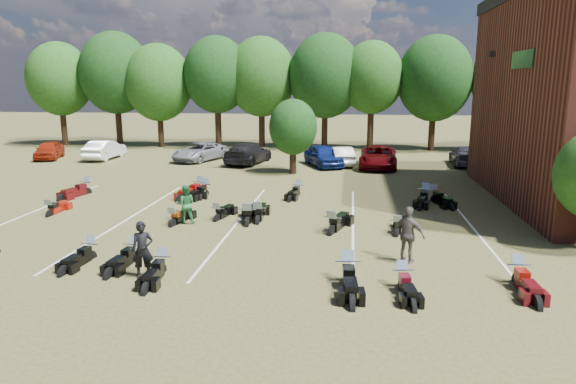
% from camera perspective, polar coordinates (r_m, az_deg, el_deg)
% --- Properties ---
extents(ground, '(160.00, 160.00, 0.00)m').
position_cam_1_polar(ground, '(19.21, 1.23, -6.06)').
color(ground, brown).
rests_on(ground, ground).
extents(car_0, '(2.88, 4.49, 1.42)m').
position_cam_1_polar(car_0, '(45.09, -25.01, 4.25)').
color(car_0, maroon).
rests_on(car_0, ground).
extents(car_1, '(1.62, 4.60, 1.52)m').
position_cam_1_polar(car_1, '(43.24, -19.70, 4.45)').
color(car_1, silver).
rests_on(car_1, ground).
extents(car_2, '(3.91, 5.52, 1.40)m').
position_cam_1_polar(car_2, '(40.50, -9.77, 4.43)').
color(car_2, gray).
rests_on(car_2, ground).
extents(car_3, '(3.23, 5.69, 1.55)m').
position_cam_1_polar(car_3, '(38.63, -4.47, 4.32)').
color(car_3, black).
rests_on(car_3, ground).
extents(car_4, '(3.51, 4.93, 1.56)m').
position_cam_1_polar(car_4, '(37.36, 3.94, 4.06)').
color(car_4, navy).
rests_on(car_4, ground).
extents(car_5, '(2.20, 4.40, 1.39)m').
position_cam_1_polar(car_5, '(37.97, 5.91, 4.03)').
color(car_5, '#B3B3AE').
rests_on(car_5, ground).
extents(car_6, '(2.87, 5.69, 1.54)m').
position_cam_1_polar(car_6, '(37.20, 9.99, 3.86)').
color(car_6, '#580509').
rests_on(car_6, ground).
extents(car_7, '(2.39, 5.11, 1.44)m').
position_cam_1_polar(car_7, '(39.80, 19.16, 3.83)').
color(car_7, '#3C3D42').
rests_on(car_7, ground).
extents(person_black, '(0.76, 0.61, 1.80)m').
position_cam_1_polar(person_black, '(16.62, -15.85, -6.20)').
color(person_black, black).
rests_on(person_black, ground).
extents(person_green, '(0.93, 0.79, 1.70)m').
position_cam_1_polar(person_green, '(22.52, -11.32, -1.33)').
color(person_green, '#286B3A').
rests_on(person_green, ground).
extents(person_grey, '(1.23, 0.97, 1.95)m').
position_cam_1_polar(person_grey, '(17.74, 13.22, -4.65)').
color(person_grey, '#544D48').
rests_on(person_grey, ground).
extents(motorcycle_1, '(0.84, 2.20, 1.20)m').
position_cam_1_polar(motorcycle_1, '(18.49, -16.78, -7.33)').
color(motorcycle_1, black).
rests_on(motorcycle_1, ground).
extents(motorcycle_2, '(0.84, 2.11, 1.15)m').
position_cam_1_polar(motorcycle_2, '(19.11, -21.06, -7.00)').
color(motorcycle_2, black).
rests_on(motorcycle_2, ground).
extents(motorcycle_3, '(0.78, 2.14, 1.17)m').
position_cam_1_polar(motorcycle_3, '(17.07, -13.82, -8.80)').
color(motorcycle_3, black).
rests_on(motorcycle_3, ground).
extents(motorcycle_4, '(0.98, 2.52, 1.37)m').
position_cam_1_polar(motorcycle_4, '(16.02, 6.61, -9.93)').
color(motorcycle_4, black).
rests_on(motorcycle_4, ground).
extents(motorcycle_5, '(0.87, 2.12, 1.15)m').
position_cam_1_polar(motorcycle_5, '(15.88, 12.53, -10.36)').
color(motorcycle_5, black).
rests_on(motorcycle_5, ground).
extents(motorcycle_6, '(0.76, 2.29, 1.27)m').
position_cam_1_polar(motorcycle_6, '(17.24, 24.08, -9.33)').
color(motorcycle_6, '#460A0F').
rests_on(motorcycle_6, ground).
extents(motorcycle_7, '(0.69, 2.04, 1.13)m').
position_cam_1_polar(motorcycle_7, '(25.87, -24.91, -2.43)').
color(motorcycle_7, maroon).
rests_on(motorcycle_7, ground).
extents(motorcycle_8, '(1.05, 2.19, 1.17)m').
position_cam_1_polar(motorcycle_8, '(22.42, -12.61, -3.69)').
color(motorcycle_8, black).
rests_on(motorcycle_8, ground).
extents(motorcycle_9, '(0.90, 2.48, 1.36)m').
position_cam_1_polar(motorcycle_9, '(22.38, -3.37, -3.44)').
color(motorcycle_9, black).
rests_on(motorcycle_9, ground).
extents(motorcycle_10, '(1.08, 2.14, 1.14)m').
position_cam_1_polar(motorcycle_10, '(22.93, -7.82, -3.15)').
color(motorcycle_10, black).
rests_on(motorcycle_10, ground).
extents(motorcycle_11, '(1.07, 2.57, 1.39)m').
position_cam_1_polar(motorcycle_11, '(22.06, -4.54, -3.68)').
color(motorcycle_11, black).
rests_on(motorcycle_11, ground).
extents(motorcycle_12, '(1.50, 2.62, 1.39)m').
position_cam_1_polar(motorcycle_12, '(20.83, 4.90, -4.65)').
color(motorcycle_12, black).
rests_on(motorcycle_12, ground).
extents(motorcycle_13, '(1.13, 2.23, 1.19)m').
position_cam_1_polar(motorcycle_13, '(21.01, 12.03, -4.74)').
color(motorcycle_13, black).
rests_on(motorcycle_13, ground).
extents(motorcycle_14, '(1.37, 2.54, 1.35)m').
position_cam_1_polar(motorcycle_14, '(30.12, -21.46, -0.21)').
color(motorcycle_14, '#42090B').
rests_on(motorcycle_14, ground).
extents(motorcycle_15, '(1.46, 2.61, 1.39)m').
position_cam_1_polar(motorcycle_15, '(28.34, -9.83, -0.27)').
color(motorcycle_15, maroon).
rests_on(motorcycle_15, ground).
extents(motorcycle_16, '(1.21, 2.37, 1.26)m').
position_cam_1_polar(motorcycle_16, '(28.04, -9.19, -0.39)').
color(motorcycle_16, black).
rests_on(motorcycle_16, ground).
extents(motorcycle_17, '(0.92, 2.09, 1.12)m').
position_cam_1_polar(motorcycle_17, '(28.49, -9.19, -0.19)').
color(motorcycle_17, black).
rests_on(motorcycle_17, ground).
extents(motorcycle_18, '(1.01, 2.18, 1.17)m').
position_cam_1_polar(motorcycle_18, '(27.72, 1.10, -0.37)').
color(motorcycle_18, black).
rests_on(motorcycle_18, ground).
extents(motorcycle_19, '(1.38, 2.55, 1.36)m').
position_cam_1_polar(motorcycle_19, '(27.08, 14.96, -1.09)').
color(motorcycle_19, black).
rests_on(motorcycle_19, ground).
extents(motorcycle_20, '(1.43, 2.40, 1.27)m').
position_cam_1_polar(motorcycle_20, '(27.21, 15.94, -1.08)').
color(motorcycle_20, black).
rests_on(motorcycle_20, ground).
extents(tree_line, '(56.00, 6.00, 9.79)m').
position_cam_1_polar(tree_line, '(47.25, 3.70, 12.47)').
color(tree_line, black).
rests_on(tree_line, ground).
extents(young_tree_midfield, '(3.20, 3.20, 4.70)m').
position_cam_1_polar(young_tree_midfield, '(34.00, 0.55, 7.22)').
color(young_tree_midfield, black).
rests_on(young_tree_midfield, ground).
extents(parking_lines, '(20.10, 14.00, 0.01)m').
position_cam_1_polar(parking_lines, '(22.52, -5.62, -3.37)').
color(parking_lines, silver).
rests_on(parking_lines, ground).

